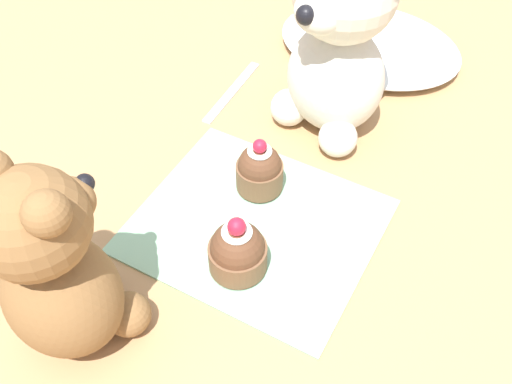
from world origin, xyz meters
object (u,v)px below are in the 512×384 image
object	(u,v)px
teaspoon	(232,91)
teddy_bear_tan	(56,269)
cupcake_near_tan_bear	(238,251)
cupcake_near_cream_bear	(260,170)
teddy_bear_cream	(339,41)

from	to	relation	value
teaspoon	teddy_bear_tan	bearing A→B (deg)	6.11
teaspoon	cupcake_near_tan_bear	bearing A→B (deg)	29.69
teddy_bear_tan	cupcake_near_cream_bear	distance (m)	0.25
teddy_bear_tan	teaspoon	xyz separation A→B (m)	(-0.05, 0.37, -0.09)
cupcake_near_cream_bear	teddy_bear_tan	bearing A→B (deg)	-104.80
cupcake_near_cream_bear	teaspoon	bearing A→B (deg)	130.61
cupcake_near_cream_bear	cupcake_near_tan_bear	distance (m)	0.11
teddy_bear_cream	cupcake_near_cream_bear	distance (m)	0.17
cupcake_near_tan_bear	cupcake_near_cream_bear	bearing A→B (deg)	107.45
cupcake_near_tan_bear	teddy_bear_tan	bearing A→B (deg)	-126.39
cupcake_near_tan_bear	teaspoon	size ratio (longest dim) A/B	0.52
teddy_bear_cream	cupcake_near_tan_bear	distance (m)	0.26
cupcake_near_cream_bear	teaspoon	distance (m)	0.18
teddy_bear_tan	cupcake_near_cream_bear	world-z (taller)	teddy_bear_tan
teddy_bear_cream	teaspoon	world-z (taller)	teddy_bear_cream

